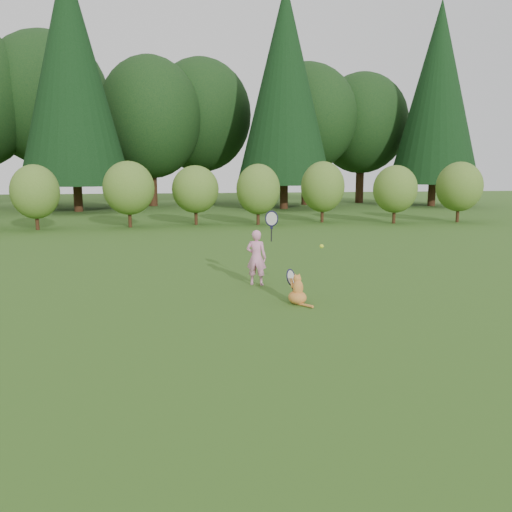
{
  "coord_description": "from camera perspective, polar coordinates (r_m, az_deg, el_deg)",
  "views": [
    {
      "loc": [
        -1.5,
        -7.94,
        2.17
      ],
      "look_at": [
        0.2,
        0.8,
        0.7
      ],
      "focal_mm": 35.0,
      "sensor_mm": 36.0,
      "label": 1
    }
  ],
  "objects": [
    {
      "name": "child",
      "position": [
        9.77,
        0.1,
        -0.03
      ],
      "size": [
        0.64,
        0.42,
        1.64
      ],
      "rotation": [
        0.0,
        0.0,
        2.72
      ],
      "color": "pink",
      "rests_on": "ground"
    },
    {
      "name": "ground",
      "position": [
        8.36,
        -0.3,
        -5.66
      ],
      "size": [
        100.0,
        100.0,
        0.0
      ],
      "primitive_type": "plane",
      "color": "#245718",
      "rests_on": "ground"
    },
    {
      "name": "cat",
      "position": [
        8.45,
        4.73,
        -3.68
      ],
      "size": [
        0.39,
        0.73,
        0.7
      ],
      "rotation": [
        0.0,
        0.0,
        0.11
      ],
      "color": "#CB6427",
      "rests_on": "ground"
    },
    {
      "name": "woodland_backdrop",
      "position": [
        31.43,
        -8.57,
        19.03
      ],
      "size": [
        48.0,
        10.0,
        15.0
      ],
      "primitive_type": null,
      "color": "black",
      "rests_on": "ground"
    },
    {
      "name": "tennis_ball",
      "position": [
        9.06,
        7.51,
        1.12
      ],
      "size": [
        0.07,
        0.07,
        0.07
      ],
      "color": "#C5D318",
      "rests_on": "ground"
    },
    {
      "name": "shrub_row",
      "position": [
        21.01,
        -6.95,
        7.2
      ],
      "size": [
        28.0,
        3.0,
        2.8
      ],
      "primitive_type": null,
      "color": "#496C21",
      "rests_on": "ground"
    }
  ]
}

